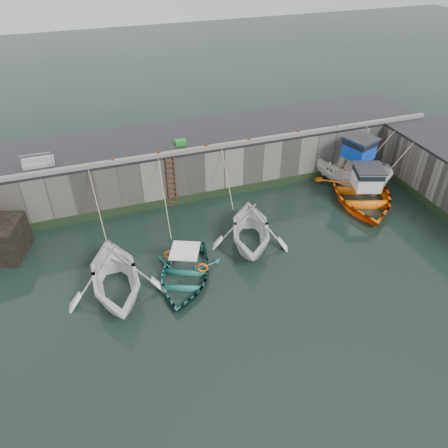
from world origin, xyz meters
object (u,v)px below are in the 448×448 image
object	(u,v)px
boat_far_orange	(361,191)
boat_near_blacktrim	(250,243)
bollard_c	(206,147)
bollard_d	(249,140)
bollard_b	(159,154)
boat_near_blue	(185,278)
bollard_a	(113,161)
ladder	(172,182)
boat_near_white	(118,292)
boat_far_white	(347,169)
bollard_e	(298,133)
fish_crate	(181,142)

from	to	relation	value
boat_far_orange	boat_near_blacktrim	bearing A→B (deg)	-147.32
bollard_c	bollard_d	distance (m)	2.60
bollard_b	boat_near_blue	bearing A→B (deg)	-94.34
bollard_d	bollard_a	bearing A→B (deg)	180.00
boat_near_blue	boat_near_blacktrim	distance (m)	4.18
ladder	boat_near_blue	distance (m)	6.56
boat_far_orange	boat_near_white	bearing A→B (deg)	-148.56
boat_far_white	bollard_c	size ratio (longest dim) A/B	23.67
boat_near_blue	boat_far_white	world-z (taller)	boat_far_white
bollard_b	bollard_e	bearing A→B (deg)	0.00
boat_far_white	bollard_e	xyz separation A→B (m)	(-2.95, 1.37, 2.28)
boat_near_white	boat_far_orange	size ratio (longest dim) A/B	0.65
boat_near_blue	fish_crate	xyz separation A→B (m)	(1.98, 7.62, 3.30)
bollard_a	bollard_e	world-z (taller)	same
bollard_c	boat_far_orange	bearing A→B (deg)	-20.37
boat_near_blue	bollard_b	world-z (taller)	bollard_b
bollard_b	bollard_c	world-z (taller)	same
boat_near_blacktrim	fish_crate	world-z (taller)	fish_crate
bollard_a	bollard_b	size ratio (longest dim) A/B	1.00
boat_far_white	bollard_a	world-z (taller)	boat_far_white
boat_near_blue	boat_far_orange	size ratio (longest dim) A/B	0.58
boat_far_white	bollard_e	world-z (taller)	boat_far_white
fish_crate	bollard_d	xyz separation A→B (m)	(3.82, -1.00, -0.00)
boat_near_blacktrim	boat_far_white	size ratio (longest dim) A/B	0.74
boat_far_orange	bollard_e	size ratio (longest dim) A/B	29.37
bollard_d	bollard_b	bearing A→B (deg)	180.00
boat_near_blue	fish_crate	world-z (taller)	fish_crate
boat_far_orange	bollard_e	world-z (taller)	boat_far_orange
bollard_c	bollard_d	xyz separation A→B (m)	(2.60, 0.00, 0.00)
ladder	fish_crate	distance (m)	2.38
fish_crate	bollard_d	distance (m)	3.95
bollard_b	bollard_c	distance (m)	2.70
boat_far_orange	bollard_a	xyz separation A→B (m)	(-13.85, 3.21, 2.84)
boat_near_blacktrim	boat_near_blue	bearing A→B (deg)	-140.43
boat_near_white	bollard_c	size ratio (longest dim) A/B	19.05
bollard_e	boat_near_white	bearing A→B (deg)	-151.76
bollard_e	bollard_d	bearing A→B (deg)	180.00
boat_near_blacktrim	bollard_b	xyz separation A→B (m)	(-3.41, 5.14, 3.30)
ladder	bollard_c	size ratio (longest dim) A/B	11.43
ladder	bollard_a	world-z (taller)	bollard_a
bollard_b	boat_far_white	bearing A→B (deg)	-6.81
boat_near_blue	bollard_c	size ratio (longest dim) A/B	17.09
boat_near_white	boat_near_blue	xyz separation A→B (m)	(3.12, -0.11, 0.00)
ladder	boat_near_blacktrim	xyz separation A→B (m)	(2.91, -4.81, -1.59)
fish_crate	bollard_b	bearing A→B (deg)	-143.64
boat_near_white	bollard_d	bearing A→B (deg)	35.88
boat_near_blue	bollard_b	bearing A→B (deg)	109.49
ladder	boat_near_blue	size ratio (longest dim) A/B	0.67
boat_far_white	bollard_b	world-z (taller)	boat_far_white
bollard_a	fish_crate	bearing A→B (deg)	14.08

